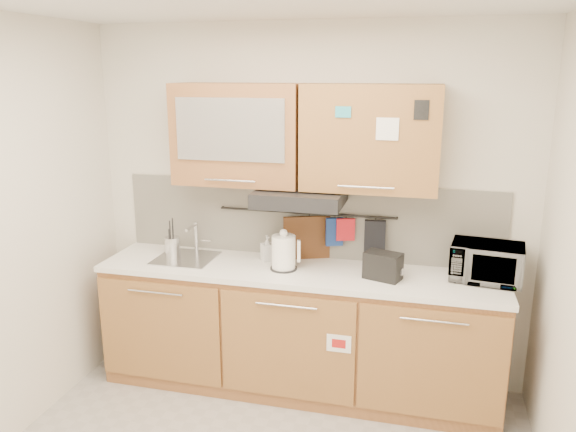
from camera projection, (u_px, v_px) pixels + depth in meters
The scene contains 17 objects.
wall_back at pixel (308, 206), 4.11m from camera, with size 3.20×3.20×0.00m, color silver.
base_cabinet at pixel (297, 336), 4.05m from camera, with size 2.80×0.64×0.88m.
countertop at pixel (298, 272), 3.92m from camera, with size 2.82×0.62×0.04m, color white.
backsplash at pixel (307, 220), 4.12m from camera, with size 2.80×0.02×0.56m, color silver.
upper_cabinets at pixel (302, 136), 3.81m from camera, with size 1.82×0.37×0.70m.
range_hood at pixel (300, 197), 3.85m from camera, with size 0.60×0.46×0.10m, color black.
sink at pixel (186, 258), 4.13m from camera, with size 0.42×0.40×0.26m.
utensil_rail at pixel (306, 213), 4.07m from camera, with size 0.02×0.02×1.30m, color black.
utensil_crock at pixel (173, 246), 4.19m from camera, with size 0.14×0.14×0.28m.
kettle at pixel (284, 253), 3.88m from camera, with size 0.22×0.20×0.29m.
toaster at pixel (383, 266), 3.71m from camera, with size 0.27×0.21×0.18m.
microwave at pixel (487, 262), 3.67m from camera, with size 0.45×0.31×0.25m, color #999999.
soap_bottle at pixel (267, 248), 4.07m from camera, with size 0.08×0.09×0.18m, color #999999.
cutting_board at pixel (309, 247), 4.12m from camera, with size 0.37×0.03×0.46m, color brown.
oven_mitt at pixel (334, 232), 4.04m from camera, with size 0.12×0.03×0.21m, color navy.
dark_pouch at pixel (375, 236), 3.97m from camera, with size 0.15×0.04×0.23m, color black.
pot_holder at pixel (346, 230), 4.01m from camera, with size 0.13×0.02×0.16m, color red.
Camera 1 is at (0.84, -2.41, 2.26)m, focal length 35.00 mm.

